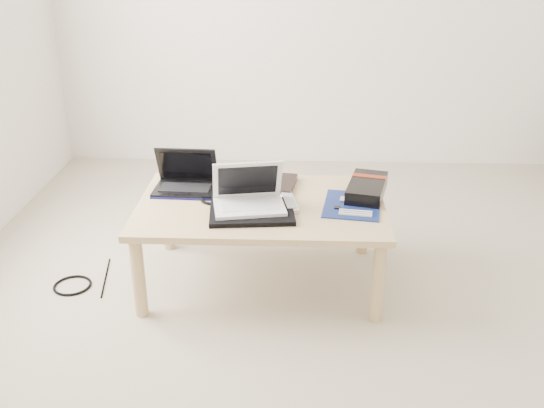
{
  "coord_description": "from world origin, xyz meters",
  "views": [
    {
      "loc": [
        -0.38,
        -2.1,
        1.51
      ],
      "look_at": [
        -0.48,
        0.36,
        0.4
      ],
      "focal_mm": 40.0,
      "sensor_mm": 36.0,
      "label": 1
    }
  ],
  "objects_px": {
    "white_laptop": "(249,197)",
    "gpu_box": "(367,188)",
    "netbook": "(186,181)",
    "coffee_table": "(261,213)"
  },
  "relations": [
    {
      "from": "white_laptop",
      "to": "gpu_box",
      "type": "xyz_separation_m",
      "value": [
        0.53,
        0.19,
        -0.03
      ]
    },
    {
      "from": "netbook",
      "to": "gpu_box",
      "type": "height_order",
      "value": "netbook"
    },
    {
      "from": "coffee_table",
      "to": "netbook",
      "type": "distance_m",
      "value": 0.4
    },
    {
      "from": "coffee_table",
      "to": "white_laptop",
      "type": "distance_m",
      "value": 0.14
    },
    {
      "from": "coffee_table",
      "to": "gpu_box",
      "type": "height_order",
      "value": "gpu_box"
    },
    {
      "from": "coffee_table",
      "to": "white_laptop",
      "type": "relative_size",
      "value": 3.31
    },
    {
      "from": "gpu_box",
      "to": "coffee_table",
      "type": "bearing_deg",
      "value": -166.92
    },
    {
      "from": "coffee_table",
      "to": "white_laptop",
      "type": "xyz_separation_m",
      "value": [
        -0.05,
        -0.08,
        0.11
      ]
    },
    {
      "from": "coffee_table",
      "to": "gpu_box",
      "type": "distance_m",
      "value": 0.5
    },
    {
      "from": "white_laptop",
      "to": "gpu_box",
      "type": "bearing_deg",
      "value": 19.78
    }
  ]
}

